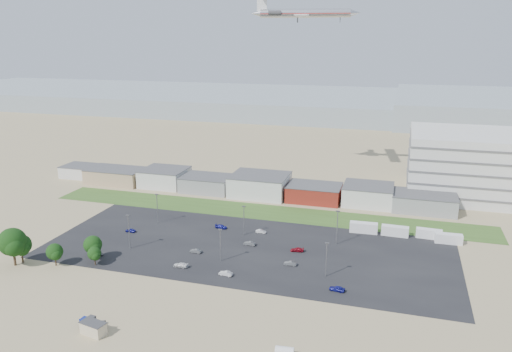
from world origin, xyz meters
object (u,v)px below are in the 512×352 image
at_px(telehandler, 89,321).
at_px(parked_car_1, 290,263).
at_px(parked_car_6, 221,227).
at_px(parked_car_10, 95,253).
at_px(storage_tank_nw, 285,351).
at_px(tree_far_left, 13,245).
at_px(parked_car_3, 181,265).
at_px(portable_shed, 93,328).
at_px(box_trailer_a, 364,228).
at_px(parked_car_7, 250,243).
at_px(parked_car_11, 261,231).
at_px(parked_car_13, 226,273).
at_px(parked_car_2, 337,289).
at_px(airliner, 305,13).
at_px(parked_car_12, 297,250).
at_px(parked_car_5, 131,230).
at_px(parked_car_4, 196,251).

xyz_separation_m(telehandler, parked_car_1, (34.86, 41.96, -0.79)).
height_order(parked_car_6, parked_car_10, parked_car_10).
relative_size(storage_tank_nw, tree_far_left, 0.30).
bearing_deg(telehandler, parked_car_3, 84.94).
distance_m(tree_far_left, parked_car_1, 75.74).
xyz_separation_m(portable_shed, box_trailer_a, (49.69, 74.15, 0.24)).
bearing_deg(parked_car_3, tree_far_left, -74.48).
xyz_separation_m(parked_car_7, parked_car_11, (0.55, 10.32, -0.06)).
bearing_deg(tree_far_left, parked_car_11, 35.64).
relative_size(parked_car_1, parked_car_13, 0.95).
height_order(storage_tank_nw, parked_car_11, storage_tank_nw).
xyz_separation_m(storage_tank_nw, parked_car_2, (6.41, 29.08, -0.43)).
relative_size(portable_shed, storage_tank_nw, 1.52).
distance_m(parked_car_2, parked_car_3, 42.69).
xyz_separation_m(tree_far_left, parked_car_2, (86.68, 10.70, -5.43)).
bearing_deg(parked_car_1, parked_car_10, -80.86).
distance_m(airliner, parked_car_3, 121.45).
height_order(parked_car_3, parked_car_10, parked_car_10).
height_order(portable_shed, storage_tank_nw, portable_shed).
bearing_deg(tree_far_left, telehandler, -28.58).
xyz_separation_m(portable_shed, parked_car_6, (4.66, 64.49, -0.80)).
height_order(parked_car_6, parked_car_12, parked_car_6).
relative_size(portable_shed, parked_car_5, 1.64).
bearing_deg(storage_tank_nw, parked_car_4, 131.89).
relative_size(box_trailer_a, parked_car_12, 2.24).
relative_size(portable_shed, parked_car_7, 1.52).
bearing_deg(portable_shed, box_trailer_a, 67.89).
height_order(parked_car_12, parked_car_13, parked_car_13).
distance_m(parked_car_2, parked_car_12, 24.91).
xyz_separation_m(box_trailer_a, parked_car_3, (-45.62, -39.68, -1.04)).
xyz_separation_m(telehandler, parked_car_7, (20.14, 51.90, -0.77)).
relative_size(box_trailer_a, parked_car_11, 2.64).
distance_m(tree_far_left, parked_car_3, 45.94).
height_order(parked_car_11, parked_car_13, parked_car_13).
bearing_deg(airliner, telehandler, -106.89).
height_order(box_trailer_a, airliner, airliner).
bearing_deg(parked_car_13, parked_car_10, -84.98).
height_order(parked_car_6, parked_car_7, parked_car_7).
bearing_deg(parked_car_2, telehandler, -49.65).
distance_m(box_trailer_a, parked_car_5, 74.86).
xyz_separation_m(telehandler, parked_car_13, (19.93, 31.18, -0.76)).
distance_m(storage_tank_nw, parked_car_13, 36.96).
bearing_deg(airliner, parked_car_4, -106.66).
xyz_separation_m(tree_far_left, parked_car_7, (57.69, 31.44, -5.49)).
height_order(parked_car_5, parked_car_12, parked_car_5).
xyz_separation_m(airliner, parked_car_4, (-12.93, -88.97, -69.43)).
xyz_separation_m(portable_shed, parked_car_1, (32.47, 44.01, -0.81)).
distance_m(parked_car_7, parked_car_11, 10.33).
relative_size(parked_car_3, parked_car_10, 0.93).
distance_m(telehandler, storage_tank_nw, 42.77).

